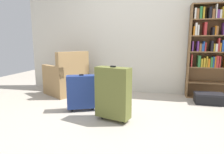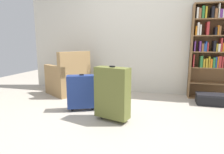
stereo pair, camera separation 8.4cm
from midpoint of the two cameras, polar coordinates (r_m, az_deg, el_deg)
The scene contains 8 objects.
ground_plane at distance 2.74m, azimuth 1.32°, elevation -12.92°, with size 8.69×8.69×0.00m, color #B2A899.
back_wall at distance 4.24m, azimuth 6.45°, elevation 13.15°, with size 4.97×0.10×2.60m, color beige.
bookshelf at distance 4.14m, azimuth 27.74°, elevation 8.35°, with size 0.93×0.25×1.78m.
armchair at distance 4.17m, azimuth -13.79°, elevation -0.61°, with size 0.96×0.96×0.90m.
mug at distance 3.96m, azimuth -6.75°, elevation -4.93°, with size 0.12×0.08×0.10m.
storage_box at distance 3.82m, azimuth 26.28°, elevation -5.65°, with size 0.49×0.28×0.19m.
suitcase_olive at distance 2.63m, azimuth -0.62°, elevation -4.68°, with size 0.51×0.32×0.77m.
suitcase_navy_blue at distance 3.09m, azimuth -9.72°, elevation -4.32°, with size 0.50×0.36×0.59m.
Camera 1 is at (0.48, -2.47, 1.07)m, focal length 30.84 mm.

